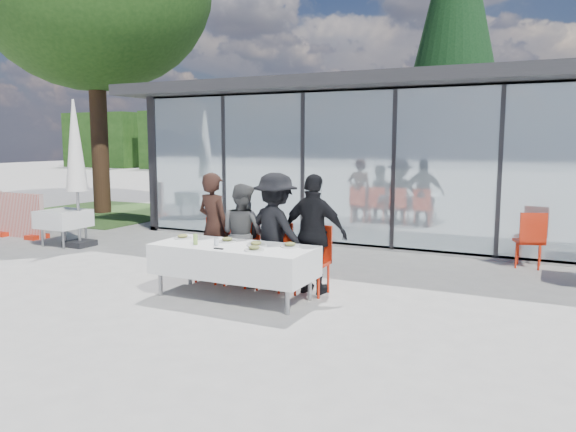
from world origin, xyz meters
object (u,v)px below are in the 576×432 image
object	(u,v)px
diner_a	(214,227)
spare_chair_b	(531,237)
diner_c	(276,231)
diner_b	(243,234)
plate_extra	(254,249)
diner_chair_d	(314,256)
diner_chair_a	(215,246)
diner_chair_c	(276,252)
folded_eyeglasses	(219,249)
conifer_tree	(455,24)
diner_chair_b	(244,249)
plate_b	(227,240)
plate_d	(290,245)
juice_bottle	(195,239)
market_umbrella	(76,154)
spare_table_left	(64,219)
dining_table	(234,260)
diner_d	(314,234)
plate_c	(256,244)

from	to	relation	value
diner_a	spare_chair_b	xyz separation A→B (m)	(4.40, 3.07, -0.31)
diner_c	diner_a	bearing A→B (deg)	17.48
diner_b	plate_extra	xyz separation A→B (m)	(0.73, -0.94, 0.01)
diner_chair_d	diner_chair_a	bearing A→B (deg)	180.00
diner_b	diner_c	distance (m)	0.57
diner_chair_c	plate_extra	bearing A→B (deg)	-79.88
diner_c	folded_eyeglasses	bearing A→B (deg)	91.87
conifer_tree	diner_chair_b	bearing A→B (deg)	-93.77
diner_a	plate_b	world-z (taller)	diner_a
conifer_tree	plate_d	bearing A→B (deg)	-89.01
plate_b	juice_bottle	distance (m)	0.47
diner_chair_d	spare_chair_b	distance (m)	4.07
spare_chair_b	conifer_tree	size ratio (longest dim) A/B	0.09
diner_chair_c	plate_d	size ratio (longest dim) A/B	3.68
diner_chair_b	plate_extra	world-z (taller)	diner_chair_b
diner_a	plate_d	size ratio (longest dim) A/B	6.38
diner_b	diner_chair_a	bearing A→B (deg)	13.46
diner_chair_c	diner_a	bearing A→B (deg)	-179.06
plate_d	conifer_tree	world-z (taller)	conifer_tree
plate_b	market_umbrella	size ratio (longest dim) A/B	0.09
diner_chair_a	diner_c	distance (m)	1.13
spare_chair_b	folded_eyeglasses	bearing A→B (deg)	-131.18
diner_c	spare_table_left	world-z (taller)	diner_c
diner_chair_c	plate_b	xyz separation A→B (m)	(-0.49, -0.58, 0.24)
diner_chair_d	diner_c	bearing A→B (deg)	-178.36
dining_table	spare_chair_b	xyz separation A→B (m)	(3.59, 3.80, -0.00)
dining_table	diner_chair_c	size ratio (longest dim) A/B	2.32
diner_d	plate_c	xyz separation A→B (m)	(-0.58, -0.64, -0.08)
diner_c	spare_table_left	xyz separation A→B (m)	(-5.55, 1.11, -0.30)
plate_b	spare_table_left	distance (m)	5.34
diner_chair_a	diner_d	world-z (taller)	diner_d
dining_table	diner_c	size ratio (longest dim) A/B	1.32
spare_chair_b	market_umbrella	bearing A→B (deg)	-167.30
plate_extra	spare_chair_b	size ratio (longest dim) A/B	0.27
plate_c	folded_eyeglasses	size ratio (longest dim) A/B	1.89
dining_table	spare_chair_b	distance (m)	5.23
diner_chair_a	diner_d	size ratio (longest dim) A/B	0.57
diner_chair_c	conifer_tree	size ratio (longest dim) A/B	0.09
diner_chair_a	diner_a	bearing A→B (deg)	-90.00
plate_d	market_umbrella	world-z (taller)	market_umbrella
diner_d	spare_table_left	bearing A→B (deg)	-6.92
diner_d	conifer_tree	distance (m)	13.48
diner_chair_c	conifer_tree	world-z (taller)	conifer_tree
plate_extra	conifer_tree	world-z (taller)	conifer_tree
diner_b	plate_d	world-z (taller)	diner_b
diner_chair_c	market_umbrella	xyz separation A→B (m)	(-5.17, 1.14, 1.37)
diner_c	plate_d	bearing A→B (deg)	150.81
plate_extra	market_umbrella	world-z (taller)	market_umbrella
diner_b	folded_eyeglasses	bearing A→B (deg)	119.08
diner_d	diner_chair_d	bearing A→B (deg)	-86.74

